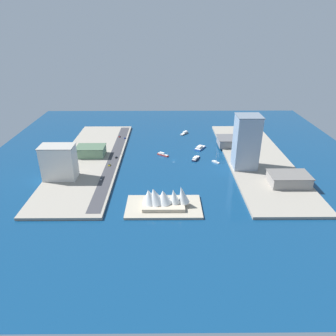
{
  "coord_description": "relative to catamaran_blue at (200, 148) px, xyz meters",
  "views": [
    {
      "loc": [
        9.23,
        327.0,
        144.16
      ],
      "look_at": [
        6.86,
        24.21,
        1.31
      ],
      "focal_mm": 33.12,
      "sensor_mm": 36.0,
      "label": 1
    }
  ],
  "objects": [
    {
      "name": "carpark_squat_concrete",
      "position": [
        -75.06,
        99.09,
        6.47
      ],
      "size": [
        38.27,
        25.2,
        10.84
      ],
      "color": "gray",
      "rests_on": "quay_west"
    },
    {
      "name": "road_strip",
      "position": [
        102.7,
        34.81,
        1.1
      ],
      "size": [
        12.24,
        228.0,
        0.15
      ],
      "primitive_type": "cube",
      "color": "#38383D",
      "rests_on": "quay_east"
    },
    {
      "name": "sailboat_small_white",
      "position": [
        -13.53,
        42.49,
        -0.55
      ],
      "size": [
        8.52,
        8.3,
        12.15
      ],
      "color": "white",
      "rests_on": "ground_plane"
    },
    {
      "name": "peninsula_point",
      "position": [
        44.91,
        136.16,
        -0.53
      ],
      "size": [
        64.35,
        36.32,
        2.0
      ],
      "primitive_type": "cube",
      "color": "#A89E89",
      "rests_on": "ground_plane"
    },
    {
      "name": "terminal_long_green",
      "position": [
        130.17,
        26.59,
        6.75
      ],
      "size": [
        32.98,
        22.66,
        11.38
      ],
      "color": "slate",
      "rests_on": "quay_east"
    },
    {
      "name": "park_tree_cluster",
      "position": [
        -49.46,
        20.0,
        6.66
      ],
      "size": [
        10.2,
        20.79,
        9.17
      ],
      "color": "brown",
      "rests_on": "quay_west"
    },
    {
      "name": "patrol_launch_navy",
      "position": [
        8.31,
        33.38,
        -0.06
      ],
      "size": [
        10.66,
        16.08,
        3.68
      ],
      "color": "#1E284C",
      "rests_on": "ground_plane"
    },
    {
      "name": "pickup_red",
      "position": [
        105.84,
        -37.65,
        1.98
      ],
      "size": [
        1.83,
        4.33,
        1.64
      ],
      "color": "black",
      "rests_on": "road_strip"
    },
    {
      "name": "catamaran_blue",
      "position": [
        0.0,
        0.0,
        0.0
      ],
      "size": [
        15.52,
        19.04,
        4.19
      ],
      "color": "blue",
      "rests_on": "ground_plane"
    },
    {
      "name": "traffic_light_waterfront",
      "position": [
        95.44,
        24.9,
        5.37
      ],
      "size": [
        0.36,
        0.36,
        6.5
      ],
      "color": "black",
      "rests_on": "quay_east"
    },
    {
      "name": "hotel_broad_white",
      "position": [
        147.88,
        83.76,
        18.22
      ],
      "size": [
        33.11,
        19.77,
        34.33
      ],
      "color": "silver",
      "rests_on": "quay_east"
    },
    {
      "name": "opera_landmark",
      "position": [
        46.19,
        136.16,
        8.44
      ],
      "size": [
        41.2,
        21.73,
        19.6
      ],
      "color": "#BCAD93",
      "rests_on": "peninsula_point"
    },
    {
      "name": "tower_tall_glass",
      "position": [
        -41.18,
        59.3,
        29.54
      ],
      "size": [
        25.45,
        23.63,
        56.97
      ],
      "color": "#8C9EB2",
      "rests_on": "quay_west"
    },
    {
      "name": "hatchback_blue",
      "position": [
        97.96,
        -31.9,
        1.93
      ],
      "size": [
        2.0,
        4.25,
        1.51
      ],
      "color": "black",
      "rests_on": "road_strip"
    },
    {
      "name": "yacht_sleek_gray",
      "position": [
        16.38,
        -57.21,
        -0.17
      ],
      "size": [
        12.05,
        15.69,
        3.41
      ],
      "color": "#999EA3",
      "rests_on": "ground_plane"
    },
    {
      "name": "sedan_silver",
      "position": [
        107.06,
        88.06,
        1.94
      ],
      "size": [
        1.98,
        4.87,
        1.57
      ],
      "color": "black",
      "rests_on": "road_strip"
    },
    {
      "name": "ground_plane",
      "position": [
        33.7,
        34.81,
        -1.53
      ],
      "size": [
        440.0,
        440.0,
        0.0
      ],
      "primitive_type": "plane",
      "color": "navy"
    },
    {
      "name": "quay_east",
      "position": [
        129.34,
        34.81,
        -0.25
      ],
      "size": [
        70.0,
        240.0,
        2.55
      ],
      "primitive_type": "cube",
      "color": "gray",
      "rests_on": "ground_plane"
    },
    {
      "name": "taxi_yellow_cab",
      "position": [
        104.52,
        55.04,
        2.02
      ],
      "size": [
        2.17,
        4.28,
        1.76
      ],
      "color": "black",
      "rests_on": "road_strip"
    },
    {
      "name": "suv_black",
      "position": [
        100.08,
        33.6,
        1.97
      ],
      "size": [
        1.84,
        4.8,
        1.63
      ],
      "color": "black",
      "rests_on": "road_strip"
    },
    {
      "name": "quay_west",
      "position": [
        -61.94,
        34.81,
        -0.25
      ],
      "size": [
        70.0,
        240.0,
        2.55
      ],
      "primitive_type": "cube",
      "color": "gray",
      "rests_on": "ground_plane"
    },
    {
      "name": "tugboat_red",
      "position": [
        46.46,
        21.14,
        -0.18
      ],
      "size": [
        14.25,
        11.56,
        3.59
      ],
      "color": "red",
      "rests_on": "ground_plane"
    },
    {
      "name": "warehouse_low_gray",
      "position": [
        -42.62,
        -5.97,
        6.14
      ],
      "size": [
        39.64,
        28.42,
        10.16
      ],
      "color": "gray",
      "rests_on": "quay_west"
    }
  ]
}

